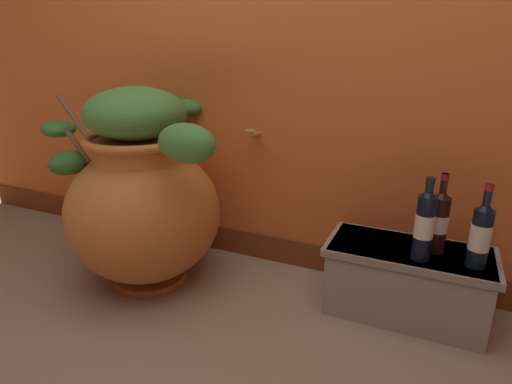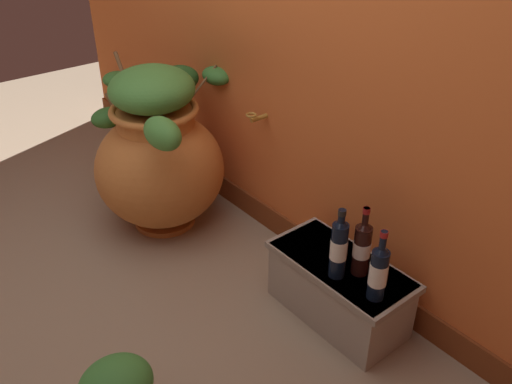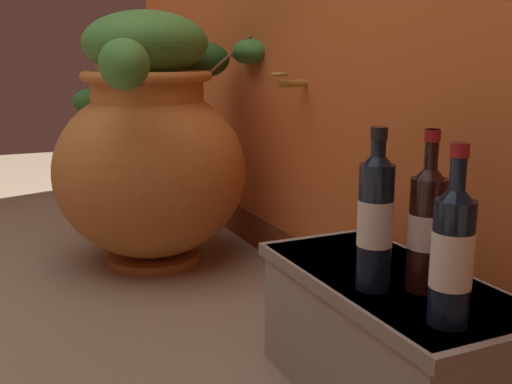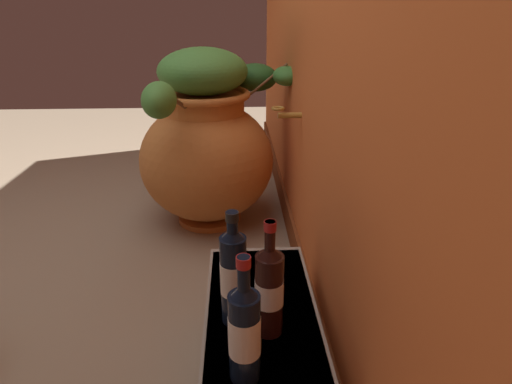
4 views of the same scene
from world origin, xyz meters
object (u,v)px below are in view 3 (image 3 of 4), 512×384
Objects in this scene: wine_bottle_middle at (375,216)px; wine_bottle_right at (452,250)px; terracotta_urn at (151,148)px; wine_bottle_left at (427,223)px.

wine_bottle_middle is 0.19m from wine_bottle_right.
wine_bottle_middle reaches higher than wine_bottle_right.
terracotta_urn is 1.40m from wine_bottle_right.
terracotta_urn is 3.46× the size of wine_bottle_left.
wine_bottle_right is (0.14, -0.07, -0.00)m from wine_bottle_left.
terracotta_urn is 1.21m from wine_bottle_middle.
wine_bottle_right is at bearing -24.50° from wine_bottle_left.
wine_bottle_left is at bearing 10.35° from terracotta_urn.
wine_bottle_right is at bearing 7.05° from wine_bottle_middle.
wine_bottle_right is (1.39, 0.16, 0.00)m from terracotta_urn.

